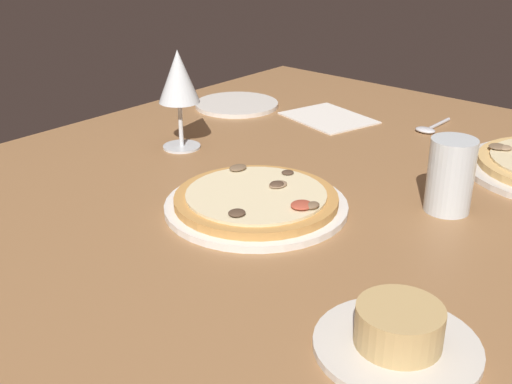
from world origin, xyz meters
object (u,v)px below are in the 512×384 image
at_px(water_glass, 450,180).
at_px(pizza_main, 257,202).
at_px(spoon, 429,128).
at_px(ramekin_on_saucer, 398,334).
at_px(wine_glass_far, 179,80).
at_px(side_plate, 237,104).
at_px(paper_menu, 328,118).

bearing_deg(water_glass, pizza_main, -49.76).
relative_size(water_glass, spoon, 0.96).
distance_m(ramekin_on_saucer, wine_glass_far, 0.65).
relative_size(ramekin_on_saucer, spoon, 1.48).
xyz_separation_m(pizza_main, side_plate, (-0.37, -0.37, -0.01)).
height_order(ramekin_on_saucer, wine_glass_far, wine_glass_far).
relative_size(pizza_main, water_glass, 2.46).
height_order(ramekin_on_saucer, spoon, ramekin_on_saucer).
height_order(ramekin_on_saucer, paper_menu, ramekin_on_saucer).
bearing_deg(pizza_main, ramekin_on_saucer, 63.98).
bearing_deg(spoon, water_glass, 30.89).
xyz_separation_m(pizza_main, wine_glass_far, (-0.11, -0.27, 0.11)).
bearing_deg(spoon, pizza_main, -2.49).
xyz_separation_m(ramekin_on_saucer, spoon, (-0.64, -0.30, -0.01)).
bearing_deg(ramekin_on_saucer, water_glass, -162.01).
relative_size(pizza_main, spoon, 2.35).
height_order(pizza_main, paper_menu, pizza_main).
height_order(pizza_main, ramekin_on_saucer, ramekin_on_saucer).
bearing_deg(water_glass, side_plate, -108.15).
height_order(pizza_main, side_plate, pizza_main).
relative_size(water_glass, paper_menu, 0.63).
bearing_deg(ramekin_on_saucer, spoon, -155.40).
xyz_separation_m(side_plate, spoon, (-0.12, 0.40, 0.00)).
height_order(paper_menu, spoon, spoon).
bearing_deg(side_plate, spoon, 107.19).
relative_size(ramekin_on_saucer, side_plate, 0.92).
bearing_deg(pizza_main, spoon, 177.51).
relative_size(paper_menu, spoon, 1.52).
height_order(pizza_main, spoon, pizza_main).
height_order(side_plate, paper_menu, side_plate).
relative_size(wine_glass_far, side_plate, 0.98).
bearing_deg(wine_glass_far, spoon, 142.38).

